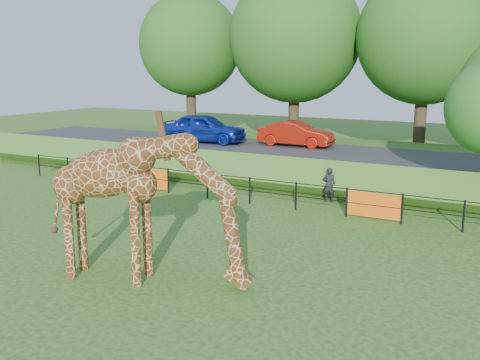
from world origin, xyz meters
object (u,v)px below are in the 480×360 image
at_px(car_blue, 204,128).
at_px(giraffe, 146,208).
at_px(car_red, 296,134).
at_px(visitor, 329,185).

bearing_deg(car_blue, giraffe, -160.28).
bearing_deg(car_blue, car_red, -85.19).
bearing_deg(car_red, visitor, -145.39).
relative_size(car_red, visitor, 2.66).
bearing_deg(giraffe, car_blue, 103.05).
height_order(car_red, visitor, car_red).
bearing_deg(car_red, giraffe, -172.43).
height_order(giraffe, car_blue, giraffe).
xyz_separation_m(car_blue, car_red, (4.89, 1.03, -0.14)).
relative_size(giraffe, car_blue, 1.20).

